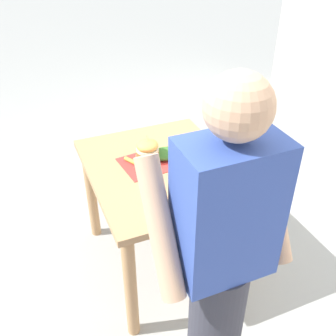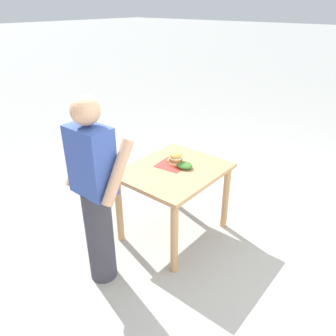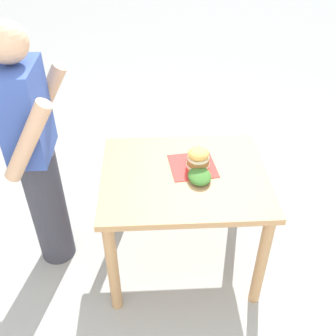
{
  "view_description": "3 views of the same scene",
  "coord_description": "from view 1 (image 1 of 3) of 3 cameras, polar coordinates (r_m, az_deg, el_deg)",
  "views": [
    {
      "loc": [
        0.71,
        1.81,
        2.07
      ],
      "look_at": [
        0.0,
        0.1,
        0.84
      ],
      "focal_mm": 42.0,
      "sensor_mm": 36.0,
      "label": 1
    },
    {
      "loc": [
        -1.8,
        2.29,
        2.28
      ],
      "look_at": [
        0.0,
        0.1,
        0.84
      ],
      "focal_mm": 35.0,
      "sensor_mm": 36.0,
      "label": 2
    },
    {
      "loc": [
        -1.88,
        0.2,
        2.27
      ],
      "look_at": [
        0.0,
        0.1,
        0.84
      ],
      "focal_mm": 42.0,
      "sensor_mm": 36.0,
      "label": 3
    }
  ],
  "objects": [
    {
      "name": "serving_paper",
      "position": [
        2.35,
        -3.2,
        0.62
      ],
      "size": [
        0.31,
        0.31,
        0.0
      ],
      "primitive_type": "cube",
      "rotation": [
        0.0,
        0.0,
        0.11
      ],
      "color": "red",
      "rests_on": "patio_table"
    },
    {
      "name": "ground_plane",
      "position": [
        2.84,
        -0.8,
        -13.14
      ],
      "size": [
        80.0,
        80.0,
        0.0
      ],
      "primitive_type": "plane",
      "color": "#9E9E99"
    },
    {
      "name": "patio_table",
      "position": [
        2.41,
        -0.92,
        -2.5
      ],
      "size": [
        0.84,
        1.02,
        0.79
      ],
      "color": "tan",
      "rests_on": "ground"
    },
    {
      "name": "sandwich",
      "position": [
        2.34,
        -3.01,
        2.52
      ],
      "size": [
        0.14,
        0.14,
        0.17
      ],
      "color": "gold",
      "rests_on": "serving_paper"
    },
    {
      "name": "pickle_spear",
      "position": [
        2.36,
        -5.41,
        1.04
      ],
      "size": [
        0.07,
        0.09,
        0.02
      ],
      "primitive_type": "cylinder",
      "rotation": [
        0.0,
        1.57,
        2.06
      ],
      "color": "#8EA83D",
      "rests_on": "serving_paper"
    },
    {
      "name": "side_salad",
      "position": [
        2.4,
        -0.44,
        2.1
      ],
      "size": [
        0.18,
        0.14,
        0.05
      ],
      "primitive_type": "ellipsoid",
      "color": "#386B28",
      "rests_on": "patio_table"
    },
    {
      "name": "diner_across_table",
      "position": [
        1.61,
        7.62,
        -14.17
      ],
      "size": [
        0.55,
        0.35,
        1.69
      ],
      "color": "#33333D",
      "rests_on": "ground"
    }
  ]
}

